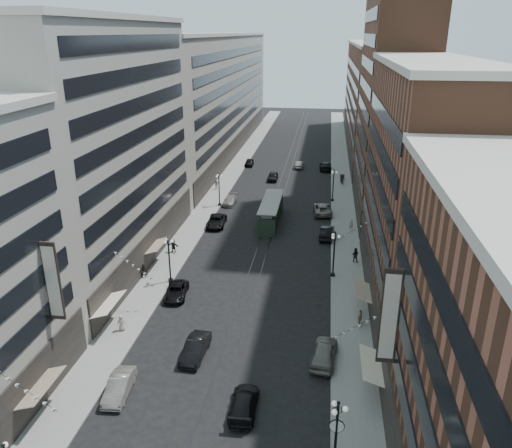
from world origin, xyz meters
The scene contains 38 objects.
ground centered at (0.00, 60.00, 0.00)m, with size 220.00×220.00×0.00m, color black.
sidewalk_west centered at (-11.00, 70.00, 0.07)m, with size 4.00×180.00×0.15m, color gray.
sidewalk_east centered at (11.00, 70.00, 0.07)m, with size 4.00×180.00×0.15m, color gray.
rail_west centered at (-0.70, 70.00, 0.01)m, with size 0.12×180.00×0.02m, color #2D2D33.
rail_east centered at (0.70, 70.00, 0.01)m, with size 0.12×180.00×0.02m, color #2D2D33.
building_west_mid centered at (-17.00, 33.00, 14.00)m, with size 8.00×36.00×28.00m, color gray.
building_west_far centered at (-17.00, 96.00, 13.00)m, with size 8.00×90.00×26.00m, color gray.
building_east_mid centered at (17.00, 28.00, 12.00)m, with size 8.00×30.00×24.00m, color brown.
building_east_tower centered at (17.00, 56.00, 21.00)m, with size 8.00×26.00×42.00m, color brown.
building_east_far centered at (17.00, 105.00, 12.00)m, with size 8.00×72.00×24.00m, color brown.
lamppost_sw_far centered at (-9.20, 28.00, 3.10)m, with size 1.03×1.14×5.52m.
lamppost_sw_mid centered at (-9.20, 55.00, 3.10)m, with size 1.03×1.14×5.52m.
lamppost_se_near centered at (9.20, 4.00, 3.22)m, with size 1.08×1.14×5.52m.
lamppost_se_far centered at (9.20, 32.00, 3.10)m, with size 1.03×1.14×5.52m.
lamppost_se_mid centered at (9.20, 60.00, 3.10)m, with size 1.03×1.14×5.52m.
streetcar centered at (0.00, 48.86, 1.56)m, with size 2.70×12.22×3.38m.
car_1 centered at (-7.57, 9.13, 0.75)m, with size 1.59×4.57×1.51m, color gray.
car_2 centered at (-7.61, 24.90, 0.66)m, with size 2.19×4.76×1.32m, color black.
car_4 centered at (8.40, 15.71, 0.88)m, with size 2.08×5.16×1.76m, color #69655D.
car_5 centered at (-2.86, 14.86, 0.79)m, with size 1.68×4.81×1.58m, color black.
car_6 centered at (2.49, 8.68, 0.71)m, with size 1.98×4.87×1.41m, color black.
pedestrian_1 centered at (-10.83, 17.61, 0.96)m, with size 0.79×0.43×1.62m, color #A99E8C.
pedestrian_2 centered at (-12.50, 28.44, 0.98)m, with size 0.81×0.44×1.66m, color black.
pedestrian_4 centered at (11.75, 21.53, 1.09)m, with size 1.10×0.50×1.87m, color #AFA391.
car_7 centered at (-7.80, 46.18, 0.76)m, with size 2.53×5.49×1.52m, color black.
car_8 centered at (-7.68, 56.31, 0.69)m, with size 1.93×4.74×1.38m, color gray.
car_9 centered at (-8.40, 81.92, 0.73)m, with size 1.73×4.29×1.46m, color black.
car_10 centered at (8.40, 43.89, 0.81)m, with size 1.72×4.94×1.63m, color black.
car_11 centered at (7.62, 53.66, 0.82)m, with size 2.74×5.93×1.65m, color slate.
car_12 centered at (7.78, 80.90, 0.85)m, with size 2.37×5.83×1.69m, color black.
car_13 centered at (-2.20, 71.52, 0.79)m, with size 1.87×4.65×1.58m, color black.
car_14 centered at (2.32, 81.60, 0.71)m, with size 1.51×4.33×1.43m, color slate.
pedestrian_5 centered at (-11.26, 35.95, 1.02)m, with size 1.61×0.46×1.73m, color black.
pedestrian_6 centered at (-11.62, 63.85, 1.04)m, with size 1.04×0.47×1.78m, color #B0A692.
pedestrian_7 centered at (11.91, 36.24, 1.09)m, with size 0.91×0.50×1.87m, color black.
pedestrian_8 centered at (11.81, 47.07, 0.99)m, with size 0.61×0.40×1.68m, color #BCAE9C.
pedestrian_9 centered at (11.11, 70.16, 1.11)m, with size 1.24×0.51×1.92m, color black.
pedestrian_extra_1 centered at (10.85, 71.49, 0.94)m, with size 1.47×0.42×1.58m, color black.
Camera 1 is at (7.62, -21.08, 26.88)m, focal length 35.00 mm.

